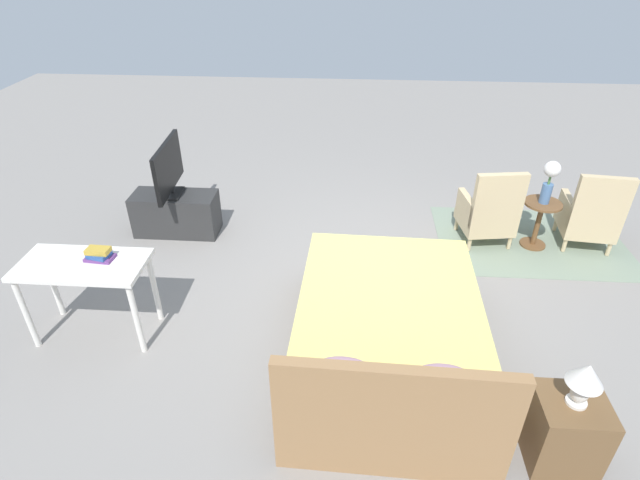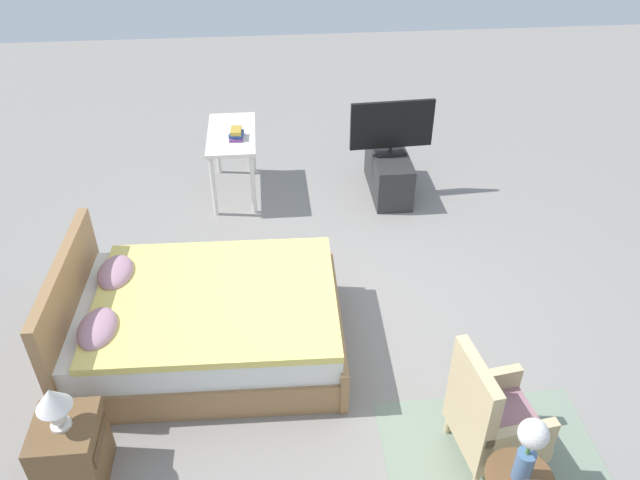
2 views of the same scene
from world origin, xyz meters
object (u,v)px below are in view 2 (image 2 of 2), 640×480
tv_stand (389,172)px  nightstand (72,452)px  bed (202,323)px  vanity_desk (232,142)px  table_lamp (53,403)px  armchair_by_window_right (491,418)px  tv_flatscreen (392,127)px  book_stack (236,134)px  flower_vase (530,445)px

tv_stand → nightstand: bearing=141.8°
bed → vanity_desk: (2.52, -0.22, 0.33)m
bed → table_lamp: (-1.12, 0.78, 0.46)m
armchair_by_window_right → tv_stand: armchair_by_window_right is taller
armchair_by_window_right → nightstand: bearing=88.4°
nightstand → tv_flatscreen: tv_flatscreen is taller
armchair_by_window_right → table_lamp: size_ratio=2.79×
nightstand → table_lamp: (-0.00, 0.00, 0.48)m
nightstand → book_stack: size_ratio=2.28×
armchair_by_window_right → vanity_desk: 4.13m
book_stack → flower_vase: bearing=-157.9°
tv_stand → book_stack: book_stack is taller
armchair_by_window_right → tv_stand: (3.56, 0.02, -0.14)m
table_lamp → bed: bearing=-34.8°
table_lamp → vanity_desk: table_lamp is taller
bed → book_stack: (2.39, -0.28, 0.49)m
vanity_desk → book_stack: (-0.14, -0.06, 0.16)m
vanity_desk → book_stack: 0.22m
nightstand → flower_vase: bearing=-102.9°
flower_vase → table_lamp: (0.62, 2.73, -0.09)m
nightstand → book_stack: (3.51, -1.05, 0.52)m
flower_vase → nightstand: bearing=77.1°
nightstand → table_lamp: table_lamp is taller
flower_vase → book_stack: (4.13, 1.67, -0.05)m
tv_stand → vanity_desk: (0.16, 1.75, 0.39)m
bed → armchair_by_window_right: size_ratio=2.36×
bed → nightstand: (-1.12, 0.78, -0.03)m
book_stack → table_lamp: bearing=163.3°
table_lamp → vanity_desk: (3.64, -0.99, -0.12)m
tv_stand → vanity_desk: vanity_desk is taller
bed → table_lamp: size_ratio=6.57×
book_stack → tv_flatscreen: bearing=-90.7°
bed → tv_flatscreen: 3.12m
bed → tv_flatscreen: bearing=-39.6°
table_lamp → tv_stand: 4.46m
table_lamp → vanity_desk: bearing=-15.3°
armchair_by_window_right → tv_flatscreen: size_ratio=1.00×
tv_flatscreen → vanity_desk: tv_flatscreen is taller
table_lamp → book_stack: bearing=-16.7°
nightstand → bed: bearing=-34.8°
tv_flatscreen → armchair_by_window_right: bearing=-179.6°
nightstand → tv_stand: size_ratio=0.56×
flower_vase → tv_stand: size_ratio=0.50×
flower_vase → nightstand: 2.86m
flower_vase → tv_stand: (4.11, -0.01, -0.60)m
table_lamp → armchair_by_window_right: bearing=-91.6°
tv_stand → vanity_desk: size_ratio=0.92×
flower_vase → book_stack: 4.46m
armchair_by_window_right → tv_stand: bearing=0.4°
vanity_desk → flower_vase: bearing=-157.9°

